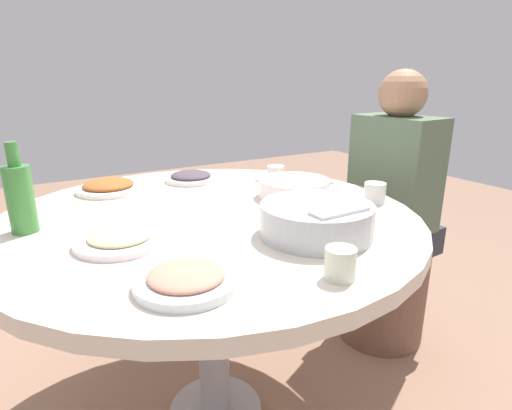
% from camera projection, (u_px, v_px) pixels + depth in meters
% --- Properties ---
extents(round_dining_table, '(1.27, 1.27, 0.76)m').
position_uv_depth(round_dining_table, '(210.00, 240.00, 1.29)').
color(round_dining_table, '#99999E').
rests_on(round_dining_table, ground).
extents(rice_bowl, '(0.30, 0.30, 0.10)m').
position_uv_depth(rice_bowl, '(317.00, 219.00, 1.08)').
color(rice_bowl, '#B2B5BA').
rests_on(rice_bowl, round_dining_table).
extents(soup_bowl, '(0.24, 0.24, 0.06)m').
position_uv_depth(soup_bowl, '(294.00, 189.00, 1.43)').
color(soup_bowl, white).
rests_on(soup_bowl, round_dining_table).
extents(dish_stirfry, '(0.23, 0.23, 0.05)m').
position_uv_depth(dish_stirfry, '(109.00, 187.00, 1.50)').
color(dish_stirfry, white).
rests_on(dish_stirfry, round_dining_table).
extents(dish_noodles, '(0.23, 0.23, 0.04)m').
position_uv_depth(dish_noodles, '(120.00, 238.00, 1.04)').
color(dish_noodles, white).
rests_on(dish_noodles, round_dining_table).
extents(dish_shrimp, '(0.21, 0.21, 0.04)m').
position_uv_depth(dish_shrimp, '(187.00, 279.00, 0.83)').
color(dish_shrimp, silver).
rests_on(dish_shrimp, round_dining_table).
extents(dish_eggplant, '(0.20, 0.20, 0.04)m').
position_uv_depth(dish_eggplant, '(191.00, 177.00, 1.65)').
color(dish_eggplant, silver).
rests_on(dish_eggplant, round_dining_table).
extents(green_bottle, '(0.07, 0.07, 0.24)m').
position_uv_depth(green_bottle, '(20.00, 197.00, 1.09)').
color(green_bottle, '#3F883B').
rests_on(green_bottle, round_dining_table).
extents(tea_cup_near, '(0.07, 0.07, 0.07)m').
position_uv_depth(tea_cup_near, '(340.00, 264.00, 0.85)').
color(tea_cup_near, silver).
rests_on(tea_cup_near, round_dining_table).
extents(tea_cup_far, '(0.07, 0.07, 0.05)m').
position_uv_depth(tea_cup_far, '(276.00, 172.00, 1.70)').
color(tea_cup_far, silver).
rests_on(tea_cup_far, round_dining_table).
extents(tea_cup_side, '(0.07, 0.07, 0.07)m').
position_uv_depth(tea_cup_side, '(375.00, 193.00, 1.36)').
color(tea_cup_side, silver).
rests_on(tea_cup_side, round_dining_table).
extents(stool_for_diner_left, '(0.37, 0.37, 0.43)m').
position_uv_depth(stool_for_diner_left, '(383.00, 293.00, 1.89)').
color(stool_for_diner_left, brown).
rests_on(stool_for_diner_left, ground).
extents(diner_left, '(0.36, 0.35, 0.76)m').
position_uv_depth(diner_left, '(394.00, 180.00, 1.74)').
color(diner_left, '#2D333D').
rests_on(diner_left, stool_for_diner_left).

